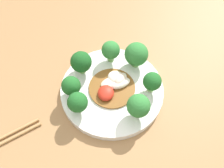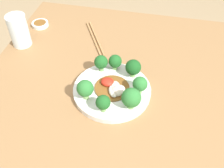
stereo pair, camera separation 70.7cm
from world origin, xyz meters
The scene contains 13 objects.
table centered at (0.00, 0.00, 0.35)m, with size 0.92×0.82×0.70m.
plate centered at (-0.03, -0.03, 0.71)m, with size 0.24×0.24×0.02m.
broccoli_southeast centered at (0.04, -0.08, 0.76)m, with size 0.05×0.05×0.06m.
broccoli_northeast centered at (0.04, 0.02, 0.76)m, with size 0.04×0.04×0.06m.
broccoli_west centered at (-0.12, -0.02, 0.76)m, with size 0.04×0.04×0.06m.
broccoli_east centered at (0.06, -0.02, 0.75)m, with size 0.04×0.04×0.05m.
broccoli_southwest centered at (-0.09, -0.10, 0.76)m, with size 0.06×0.06×0.07m.
broccoli_south centered at (-0.03, -0.11, 0.76)m, with size 0.04×0.04×0.06m.
broccoli_northwest centered at (-0.08, 0.04, 0.76)m, with size 0.05×0.05×0.07m.
stirfry_center centered at (-0.04, -0.03, 0.73)m, with size 0.11×0.11×0.02m.
drinking_glass centered at (0.14, 0.36, 0.76)m, with size 0.07×0.07×0.12m.
chopsticks centered at (0.23, 0.10, 0.71)m, with size 0.20×0.13×0.01m.
sauce_dish centered at (0.27, 0.34, 0.71)m, with size 0.07×0.07×0.02m.
Camera 2 is at (-0.57, -0.15, 1.32)m, focal length 42.00 mm.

